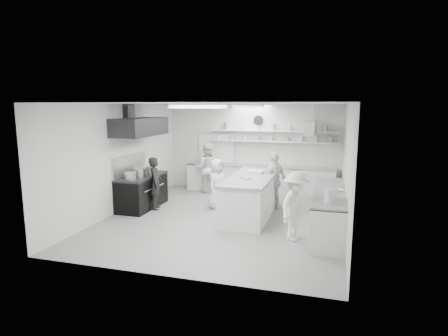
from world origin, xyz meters
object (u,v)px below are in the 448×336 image
(stove, at_px, (142,192))
(back_counter, at_px, (259,179))
(cook_back, at_px, (207,168))
(right_counter, at_px, (329,212))
(cook_stove, at_px, (155,183))
(prep_island, at_px, (251,197))

(stove, height_order, back_counter, back_counter)
(back_counter, height_order, cook_back, cook_back)
(stove, xyz_separation_m, right_counter, (5.25, -0.60, 0.02))
(stove, relative_size, cook_stove, 1.20)
(cook_back, bearing_deg, right_counter, 132.80)
(cook_back, bearing_deg, back_counter, -177.24)
(cook_stove, height_order, cook_back, cook_back)
(cook_stove, xyz_separation_m, cook_back, (0.73, 2.41, 0.09))
(right_counter, height_order, cook_stove, cook_stove)
(cook_back, bearing_deg, stove, 52.62)
(stove, height_order, cook_back, cook_back)
(cook_stove, bearing_deg, cook_back, -38.29)
(back_counter, distance_m, prep_island, 2.75)
(back_counter, distance_m, right_counter, 4.13)
(right_counter, height_order, prep_island, prep_island)
(stove, distance_m, back_counter, 4.03)
(prep_island, height_order, cook_back, cook_back)
(back_counter, height_order, prep_island, prep_island)
(right_counter, bearing_deg, back_counter, 124.65)
(right_counter, height_order, cook_back, cook_back)
(cook_stove, bearing_deg, right_counter, -118.28)
(right_counter, distance_m, cook_back, 5.06)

